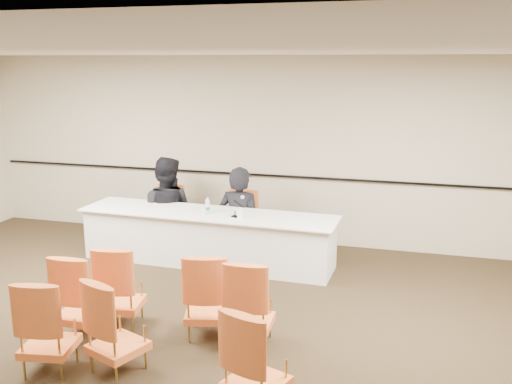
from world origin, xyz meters
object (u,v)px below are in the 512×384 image
microphone (235,207)px  aud_chair_front_mid (207,294)px  panelist_second (166,215)px  aud_chair_front_left (120,285)px  panelist_main_chair (240,223)px  panel_table (208,238)px  aud_chair_extra (80,295)px  water_bottle (208,205)px  coffee_cup (240,214)px  panelist_second_chair (166,216)px  panelist_main (240,228)px  aud_chair_back_right (256,359)px  aud_chair_back_mid (117,325)px  aud_chair_front_right (250,302)px  drinking_glass (204,211)px  aud_chair_back_left (48,324)px

microphone → aud_chair_front_mid: bearing=-55.5°
panelist_second → aud_chair_front_left: 2.86m
panelist_main_chair → panel_table: bearing=-118.2°
aud_chair_extra → water_bottle: bearing=77.2°
panelist_main_chair → coffee_cup: bearing=-70.4°
microphone → panelist_second: bearing=177.7°
coffee_cup → aud_chair_front_left: bearing=-110.9°
panelist_second → panelist_second_chair: size_ratio=2.00×
panelist_main → aud_chair_back_right: panelist_main is taller
microphone → aud_chair_front_mid: size_ratio=0.31×
microphone → water_bottle: size_ratio=1.34×
panel_table → panelist_main: 0.64m
panel_table → aud_chair_back_mid: 3.08m
panelist_second_chair → aud_chair_back_right: (2.61, -3.91, 0.00)m
microphone → aud_chair_front_right: bearing=-43.1°
drinking_glass → panelist_main: bearing=62.3°
panelist_main_chair → aud_chair_front_right: bearing=-68.7°
panel_table → panelist_second_chair: (-0.93, 0.59, 0.09)m
panelist_second_chair → aud_chair_back_mid: bearing=-70.6°
panelist_second_chair → panel_table: bearing=-30.7°
panelist_second_chair → drinking_glass: (0.91, -0.69, 0.34)m
drinking_glass → aud_chair_back_left: aud_chair_back_left is taller
panelist_main_chair → aud_chair_back_mid: 3.62m
water_bottle → aud_chair_back_right: size_ratio=0.23×
aud_chair_front_mid → aud_chair_back_left: size_ratio=1.00×
aud_chair_back_left → aud_chair_extra: bearing=87.8°
panel_table → panelist_second: size_ratio=2.00×
panel_table → aud_chair_back_mid: aud_chair_back_mid is taller
aud_chair_front_right → aud_chair_back_left: size_ratio=1.00×
panelist_second → microphone: bearing=149.1°
aud_chair_front_left → panelist_main: bearing=69.1°
coffee_cup → aud_chair_front_mid: 2.03m
drinking_glass → aud_chair_front_left: bearing=-95.6°
microphone → aud_chair_back_mid: size_ratio=0.31×
aud_chair_front_left → aud_chair_back_right: bearing=-40.6°
panelist_second → aud_chair_front_left: bearing=100.7°
panelist_main_chair → drinking_glass: (-0.34, -0.65, 0.34)m
panelist_second_chair → aud_chair_front_mid: bearing=-55.9°
panelist_second → aud_chair_back_left: bearing=94.3°
panelist_second → aud_chair_back_mid: size_ratio=2.00×
aud_chair_front_left → aud_chair_front_right: 1.52m
water_bottle → aud_chair_back_mid: size_ratio=0.23×
aud_chair_front_mid → aud_chair_back_mid: same height
aud_chair_extra → aud_chair_back_right: bearing=-21.4°
panelist_second → coffee_cup: panelist_second is taller
panelist_main_chair → aud_chair_front_mid: bearing=-78.1°
panelist_main → aud_chair_back_mid: bearing=93.3°
panelist_second → microphone: size_ratio=6.40×
aud_chair_front_right → panel_table: bearing=117.5°
panelist_main → aud_chair_back_right: size_ratio=2.04×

